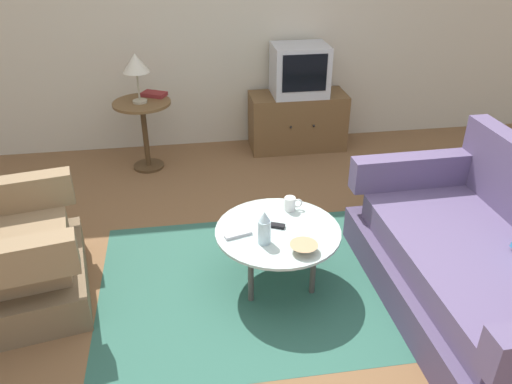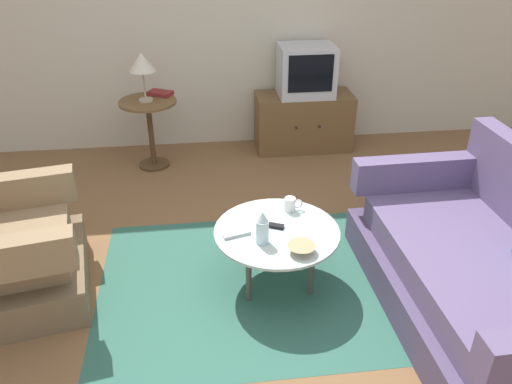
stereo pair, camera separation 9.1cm
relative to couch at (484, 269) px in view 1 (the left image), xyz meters
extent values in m
plane|color=brown|center=(-1.30, 0.30, -0.29)|extent=(16.00, 16.00, 0.00)
cube|color=#BCB29E|center=(-1.30, 2.82, 1.06)|extent=(9.00, 0.12, 2.70)
cube|color=#2D5B4C|center=(-1.17, 0.42, -0.29)|extent=(2.29, 1.58, 0.00)
cube|color=brown|center=(-2.85, 0.51, -0.17)|extent=(1.08, 1.08, 0.24)
cube|color=#846B4C|center=(-2.85, 0.51, 0.04)|extent=(0.89, 0.78, 0.18)
cube|color=#4B3E5C|center=(-0.06, 0.00, -0.17)|extent=(1.01, 1.81, 0.24)
cube|color=#5B4C70|center=(-0.06, 0.00, 0.04)|extent=(0.87, 1.53, 0.18)
cube|color=#5B4C70|center=(-0.08, 0.83, 0.25)|extent=(0.98, 0.16, 0.23)
cylinder|color=#B2C6C1|center=(-1.17, 0.42, 0.11)|extent=(0.78, 0.78, 0.02)
cylinder|color=#4C4742|center=(-1.17, 0.66, -0.09)|extent=(0.04, 0.04, 0.39)
cylinder|color=#4C4742|center=(-1.36, 0.27, -0.09)|extent=(0.04, 0.04, 0.39)
cylinder|color=#4C4742|center=(-0.97, 0.28, -0.09)|extent=(0.04, 0.04, 0.39)
cylinder|color=brown|center=(-2.05, 2.27, 0.34)|extent=(0.52, 0.52, 0.02)
cylinder|color=#47311C|center=(-2.05, 2.27, 0.02)|extent=(0.05, 0.05, 0.62)
cylinder|color=#47311C|center=(-2.05, 2.27, -0.28)|extent=(0.28, 0.28, 0.02)
cube|color=brown|center=(-0.56, 2.51, -0.01)|extent=(0.95, 0.41, 0.56)
sphere|color=black|center=(-0.68, 2.29, 0.02)|extent=(0.02, 0.02, 0.02)
sphere|color=black|center=(-0.45, 2.29, 0.02)|extent=(0.02, 0.02, 0.02)
cube|color=#B7B7BC|center=(-0.56, 2.51, 0.51)|extent=(0.52, 0.41, 0.48)
cube|color=black|center=(-0.56, 2.30, 0.54)|extent=(0.42, 0.01, 0.34)
cylinder|color=#9E937A|center=(-2.06, 2.25, 0.37)|extent=(0.13, 0.13, 0.02)
cylinder|color=#9E937A|center=(-2.06, 2.25, 0.50)|extent=(0.02, 0.02, 0.25)
cone|color=beige|center=(-2.06, 2.25, 0.71)|extent=(0.23, 0.23, 0.16)
cylinder|color=silver|center=(-1.28, 0.30, 0.20)|extent=(0.08, 0.08, 0.15)
cone|color=silver|center=(-1.28, 0.30, 0.30)|extent=(0.07, 0.07, 0.06)
cylinder|color=white|center=(-1.05, 0.64, 0.17)|extent=(0.07, 0.07, 0.09)
torus|color=white|center=(-0.99, 0.64, 0.17)|extent=(0.06, 0.01, 0.06)
cone|color=tan|center=(-1.06, 0.17, 0.14)|extent=(0.17, 0.17, 0.05)
cube|color=black|center=(-1.20, 0.46, 0.13)|extent=(0.17, 0.11, 0.02)
cube|color=#B2B2B7|center=(-1.42, 0.39, 0.13)|extent=(0.18, 0.09, 0.02)
cube|color=maroon|center=(-1.94, 2.41, 0.37)|extent=(0.25, 0.22, 0.03)
camera|label=1|loc=(-1.71, -2.16, 1.88)|focal=35.63mm
camera|label=2|loc=(-1.62, -2.17, 1.88)|focal=35.63mm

